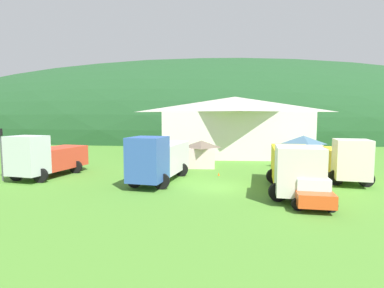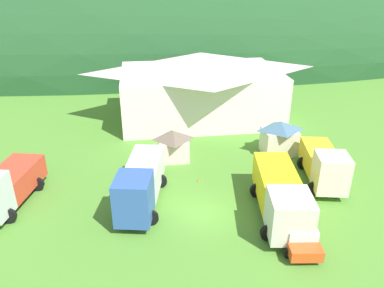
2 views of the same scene
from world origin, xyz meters
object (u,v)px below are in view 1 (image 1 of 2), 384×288
Objects in this scene: depot_building at (234,125)px; flatbed_truck_yellow at (294,166)px; tow_truck_silver at (46,157)px; traffic_cone_mid_row at (219,176)px; box_truck_blue at (159,158)px; service_pickup_orange at (309,189)px; play_shed_pink at (201,153)px; traffic_light_west at (1,149)px; traffic_cone_near_pickup at (172,175)px; play_shed_cream at (303,152)px; heavy_rig_striped at (346,160)px.

depot_building reaches higher than flatbed_truck_yellow.
tow_truck_silver reaches higher than traffic_cone_mid_row.
box_truck_blue reaches higher than flatbed_truck_yellow.
depot_building is 14.79m from traffic_cone_mid_row.
service_pickup_orange is (2.66, -21.95, -3.02)m from depot_building.
tow_truck_silver reaches higher than service_pickup_orange.
traffic_light_west reaches higher than play_shed_pink.
traffic_cone_near_pickup is at bearing 179.64° from box_truck_blue.
play_shed_cream is 0.79× the size of traffic_light_west.
tow_truck_silver is at bearing 31.73° from traffic_light_west.
play_shed_pink is 0.39× the size of tow_truck_silver.
traffic_cone_mid_row is (4.59, 2.72, -1.85)m from box_truck_blue.
tow_truck_silver is 1.31× the size of service_pickup_orange.
traffic_cone_near_pickup is (0.58, 2.85, -1.85)m from box_truck_blue.
depot_building reaches higher than traffic_light_west.
traffic_light_west is (-26.55, -1.57, 0.82)m from heavy_rig_striped.
play_shed_cream is 9.74m from play_shed_pink.
heavy_rig_striped reaches higher than service_pickup_orange.
traffic_cone_near_pickup is (10.18, 1.65, -1.70)m from tow_truck_silver.
traffic_light_west reaches higher than flatbed_truck_yellow.
traffic_cone_mid_row is (-9.74, 1.57, -1.67)m from heavy_rig_striped.
tow_truck_silver is 14.38m from traffic_cone_mid_row.
depot_building is 25.79m from traffic_light_west.
play_shed_cream is at bearing 169.15° from flatbed_truck_yellow.
play_shed_cream is 9.24m from traffic_cone_mid_row.
play_shed_pink is 13.90m from tow_truck_silver.
tow_truck_silver is 13.35× the size of traffic_cone_mid_row.
box_truck_blue is 16.66× the size of traffic_cone_near_pickup.
service_pickup_orange is at bearing 13.94° from flatbed_truck_yellow.
depot_building is 6.63× the size of play_shed_pink.
heavy_rig_striped is at bearing 103.20° from tow_truck_silver.
depot_building is 34.39× the size of traffic_cone_mid_row.
tow_truck_silver is at bearing -136.66° from depot_building.
play_shed_pink is 5.04m from traffic_cone_near_pickup.
play_shed_cream is 10.10m from flatbed_truck_yellow.
traffic_cone_mid_row is (-2.34, -14.09, -3.85)m from depot_building.
depot_building reaches higher than traffic_cone_near_pickup.
box_truck_blue is 5.65m from traffic_cone_mid_row.
heavy_rig_striped is (14.34, 1.15, -0.17)m from box_truck_blue.
heavy_rig_striped is (23.94, -0.05, -0.03)m from tow_truck_silver.
tow_truck_silver reaches higher than play_shed_pink.
service_pickup_orange is at bearing -104.73° from play_shed_cream.
play_shed_pink is 16.98m from traffic_light_west.
flatbed_truck_yellow is at bearing -48.79° from traffic_cone_mid_row.
flatbed_truck_yellow is 2.10× the size of traffic_light_west.
tow_truck_silver is 14.57× the size of traffic_cone_near_pickup.
tow_truck_silver is at bearing -85.96° from box_truck_blue.
traffic_light_west reaches higher than box_truck_blue.
service_pickup_orange reaches higher than traffic_cone_mid_row.
traffic_light_west is (-19.15, -17.22, -1.35)m from depot_building.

